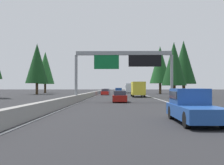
{
  "coord_description": "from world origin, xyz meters",
  "views": [
    {
      "loc": [
        -1.12,
        -5.06,
        1.95
      ],
      "look_at": [
        65.74,
        -3.69,
        3.07
      ],
      "focal_mm": 43.47,
      "sensor_mm": 36.0,
      "label": 1
    }
  ],
  "objects_px": {
    "sedan_mid_right": "(105,92)",
    "sedan_far_center": "(106,91)",
    "pickup_far_left": "(192,106)",
    "conifer_right_mid": "(184,62)",
    "minivan_distant_b": "(119,90)",
    "sedan_distant_a": "(120,97)",
    "bus_mid_center": "(129,88)",
    "conifer_right_far": "(160,65)",
    "conifer_left_mid": "(37,63)",
    "box_truck_near_center": "(138,89)",
    "conifer_right_near": "(174,64)",
    "sign_gantry_overhead": "(125,62)",
    "conifer_left_far": "(45,68)"
  },
  "relations": [
    {
      "from": "sedan_distant_a",
      "to": "conifer_right_far",
      "type": "height_order",
      "value": "conifer_right_far"
    },
    {
      "from": "pickup_far_left",
      "to": "minivan_distant_b",
      "type": "relative_size",
      "value": 1.12
    },
    {
      "from": "sign_gantry_overhead",
      "to": "box_truck_near_center",
      "type": "xyz_separation_m",
      "value": [
        18.75,
        -3.01,
        -3.61
      ]
    },
    {
      "from": "conifer_right_mid",
      "to": "sign_gantry_overhead",
      "type": "bearing_deg",
      "value": 150.91
    },
    {
      "from": "conifer_right_near",
      "to": "box_truck_near_center",
      "type": "bearing_deg",
      "value": 53.93
    },
    {
      "from": "pickup_far_left",
      "to": "conifer_right_mid",
      "type": "xyz_separation_m",
      "value": [
        43.72,
        -10.18,
        6.4
      ]
    },
    {
      "from": "bus_mid_center",
      "to": "conifer_right_far",
      "type": "bearing_deg",
      "value": -148.56
    },
    {
      "from": "sedan_mid_right",
      "to": "sedan_far_center",
      "type": "xyz_separation_m",
      "value": [
        12.5,
        0.26,
        0.0
      ]
    },
    {
      "from": "conifer_right_far",
      "to": "conifer_right_near",
      "type": "bearing_deg",
      "value": 175.95
    },
    {
      "from": "sedan_far_center",
      "to": "box_truck_near_center",
      "type": "distance_m",
      "value": 26.0
    },
    {
      "from": "bus_mid_center",
      "to": "minivan_distant_b",
      "type": "bearing_deg",
      "value": 155.92
    },
    {
      "from": "conifer_right_far",
      "to": "sedan_far_center",
      "type": "bearing_deg",
      "value": 87.89
    },
    {
      "from": "minivan_distant_b",
      "to": "conifer_right_far",
      "type": "height_order",
      "value": "conifer_right_far"
    },
    {
      "from": "minivan_distant_b",
      "to": "conifer_left_mid",
      "type": "bearing_deg",
      "value": 121.17
    },
    {
      "from": "sedan_distant_a",
      "to": "conifer_right_near",
      "type": "height_order",
      "value": "conifer_right_near"
    },
    {
      "from": "pickup_far_left",
      "to": "conifer_right_far",
      "type": "relative_size",
      "value": 0.41
    },
    {
      "from": "sign_gantry_overhead",
      "to": "sedan_far_center",
      "type": "relative_size",
      "value": 2.88
    },
    {
      "from": "pickup_far_left",
      "to": "conifer_right_far",
      "type": "distance_m",
      "value": 63.81
    },
    {
      "from": "sedan_mid_right",
      "to": "box_truck_near_center",
      "type": "distance_m",
      "value": 14.32
    },
    {
      "from": "sedan_mid_right",
      "to": "bus_mid_center",
      "type": "distance_m",
      "value": 26.54
    },
    {
      "from": "box_truck_near_center",
      "to": "conifer_right_near",
      "type": "bearing_deg",
      "value": -126.07
    },
    {
      "from": "sedan_mid_right",
      "to": "conifer_left_far",
      "type": "distance_m",
      "value": 31.31
    },
    {
      "from": "conifer_right_near",
      "to": "pickup_far_left",
      "type": "bearing_deg",
      "value": 169.87
    },
    {
      "from": "minivan_distant_b",
      "to": "sedan_distant_a",
      "type": "bearing_deg",
      "value": 179.97
    },
    {
      "from": "bus_mid_center",
      "to": "conifer_left_mid",
      "type": "relative_size",
      "value": 0.85
    },
    {
      "from": "minivan_distant_b",
      "to": "conifer_right_mid",
      "type": "distance_m",
      "value": 29.16
    },
    {
      "from": "pickup_far_left",
      "to": "bus_mid_center",
      "type": "distance_m",
      "value": 76.52
    },
    {
      "from": "sign_gantry_overhead",
      "to": "pickup_far_left",
      "type": "height_order",
      "value": "sign_gantry_overhead"
    },
    {
      "from": "sedan_mid_right",
      "to": "sedan_far_center",
      "type": "height_order",
      "value": "same"
    },
    {
      "from": "pickup_far_left",
      "to": "conifer_right_near",
      "type": "xyz_separation_m",
      "value": [
        33.97,
        -6.07,
        5.24
      ]
    },
    {
      "from": "bus_mid_center",
      "to": "box_truck_near_center",
      "type": "distance_m",
      "value": 38.02
    },
    {
      "from": "box_truck_near_center",
      "to": "minivan_distant_b",
      "type": "bearing_deg",
      "value": 6.99
    },
    {
      "from": "sedan_mid_right",
      "to": "minivan_distant_b",
      "type": "distance_m",
      "value": 17.89
    },
    {
      "from": "pickup_far_left",
      "to": "conifer_left_mid",
      "type": "xyz_separation_m",
      "value": [
        55.5,
        25.29,
        7.27
      ]
    },
    {
      "from": "sedan_distant_a",
      "to": "bus_mid_center",
      "type": "distance_m",
      "value": 56.93
    },
    {
      "from": "pickup_far_left",
      "to": "conifer_right_mid",
      "type": "relative_size",
      "value": 0.47
    },
    {
      "from": "sign_gantry_overhead",
      "to": "sedan_far_center",
      "type": "distance_m",
      "value": 44.12
    },
    {
      "from": "minivan_distant_b",
      "to": "conifer_left_mid",
      "type": "height_order",
      "value": "conifer_left_mid"
    },
    {
      "from": "sedan_mid_right",
      "to": "conifer_right_mid",
      "type": "xyz_separation_m",
      "value": [
        -7.21,
        -17.37,
        6.64
      ]
    },
    {
      "from": "sedan_mid_right",
      "to": "conifer_right_mid",
      "type": "relative_size",
      "value": 0.37
    },
    {
      "from": "conifer_right_near",
      "to": "conifer_right_mid",
      "type": "distance_m",
      "value": 10.64
    },
    {
      "from": "sedan_mid_right",
      "to": "minivan_distant_b",
      "type": "relative_size",
      "value": 0.88
    },
    {
      "from": "sign_gantry_overhead",
      "to": "sedan_distant_a",
      "type": "distance_m",
      "value": 4.59
    },
    {
      "from": "sedan_distant_a",
      "to": "minivan_distant_b",
      "type": "distance_m",
      "value": 48.78
    },
    {
      "from": "sign_gantry_overhead",
      "to": "conifer_right_near",
      "type": "distance_m",
      "value": 16.98
    },
    {
      "from": "minivan_distant_b",
      "to": "conifer_right_far",
      "type": "bearing_deg",
      "value": -115.27
    },
    {
      "from": "pickup_far_left",
      "to": "box_truck_near_center",
      "type": "distance_m",
      "value": 38.5
    },
    {
      "from": "bus_mid_center",
      "to": "box_truck_near_center",
      "type": "height_order",
      "value": "bus_mid_center"
    },
    {
      "from": "conifer_right_mid",
      "to": "sedan_mid_right",
      "type": "bearing_deg",
      "value": 67.47
    },
    {
      "from": "sign_gantry_overhead",
      "to": "sedan_distant_a",
      "type": "xyz_separation_m",
      "value": [
        -0.04,
        0.69,
        -4.54
      ]
    }
  ]
}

